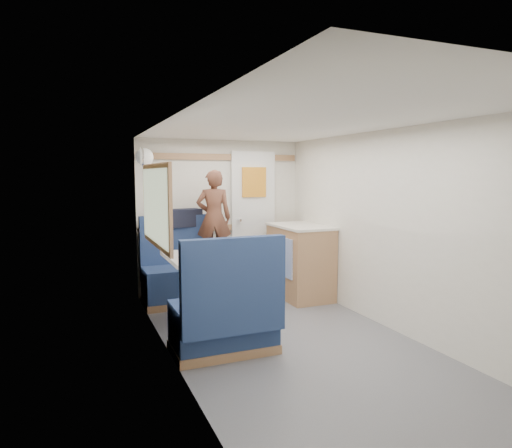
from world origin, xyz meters
name	(u,v)px	position (x,y,z in m)	size (l,w,h in m)	color
floor	(299,348)	(0.00, 0.00, 0.00)	(4.50, 4.50, 0.00)	#515156
ceiling	(302,122)	(0.00, 0.00, 2.00)	(4.50, 4.50, 0.00)	silver
wall_back	(221,216)	(0.00, 2.25, 1.00)	(2.20, 0.02, 2.00)	silver
wall_left	(176,246)	(-1.10, 0.00, 1.00)	(0.02, 4.50, 2.00)	silver
wall_right	(402,232)	(1.10, 0.00, 1.00)	(0.02, 4.50, 2.00)	silver
oak_trim_low	(222,228)	(0.00, 2.23, 0.85)	(2.15, 0.02, 0.08)	#9C6F46
oak_trim_high	(221,157)	(0.00, 2.23, 1.78)	(2.15, 0.02, 0.08)	#9C6F46
side_window	(155,206)	(-1.08, 1.00, 1.25)	(0.04, 1.30, 0.72)	gray
rear_door	(253,217)	(0.45, 2.22, 0.97)	(0.62, 0.12, 1.86)	white
dinette_table	(199,271)	(-0.65, 1.00, 0.57)	(0.62, 0.92, 0.72)	white
bench_far	(180,278)	(-0.65, 1.86, 0.30)	(0.90, 0.59, 1.05)	navy
bench_near	(226,320)	(-0.65, 0.14, 0.30)	(0.90, 0.59, 1.05)	navy
ledge	(175,229)	(-0.65, 2.12, 0.88)	(0.90, 0.14, 0.04)	#9C6F46
dome_light	(145,157)	(-1.04, 1.85, 1.75)	(0.20, 0.20, 0.20)	white
galley_counter	(300,261)	(0.82, 1.55, 0.47)	(0.57, 0.92, 0.92)	#9C6F46
person	(214,218)	(-0.24, 1.80, 1.03)	(0.42, 0.28, 1.16)	brown
duffel_bag	(182,218)	(-0.55, 2.12, 1.01)	(0.46, 0.22, 0.22)	black
tray	(222,256)	(-0.44, 0.87, 0.73)	(0.26, 0.33, 0.02)	white
orange_fruit	(212,251)	(-0.53, 0.92, 0.77)	(0.07, 0.07, 0.07)	#E25D0A
cheese_block	(216,254)	(-0.50, 0.86, 0.76)	(0.11, 0.06, 0.04)	#F0E78A
wine_glass	(191,244)	(-0.72, 1.02, 0.84)	(0.08, 0.08, 0.17)	white
tumbler_left	(191,257)	(-0.82, 0.64, 0.78)	(0.07, 0.07, 0.12)	white
tumbler_right	(205,250)	(-0.58, 1.02, 0.78)	(0.07, 0.07, 0.12)	white
beer_glass	(215,248)	(-0.43, 1.14, 0.77)	(0.06, 0.06, 0.10)	brown
pepper_grinder	(206,251)	(-0.59, 0.95, 0.77)	(0.04, 0.04, 0.10)	black
bread_loaf	(213,246)	(-0.43, 1.24, 0.77)	(0.13, 0.24, 0.10)	brown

